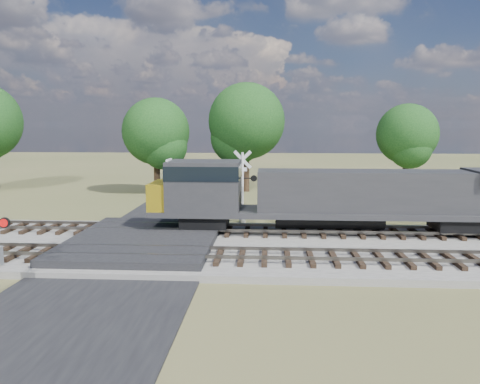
{
  "coord_description": "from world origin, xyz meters",
  "views": [
    {
      "loc": [
        6.15,
        -21.79,
        6.08
      ],
      "look_at": [
        4.68,
        2.0,
        2.65
      ],
      "focal_mm": 35.0,
      "sensor_mm": 36.0,
      "label": 1
    }
  ],
  "objects": [
    {
      "name": "ground",
      "position": [
        0.0,
        0.0,
        0.0
      ],
      "size": [
        160.0,
        160.0,
        0.0
      ],
      "primitive_type": "plane",
      "color": "#4A512B",
      "rests_on": "ground"
    },
    {
      "name": "ballast_bed",
      "position": [
        10.0,
        0.5,
        0.15
      ],
      "size": [
        140.0,
        10.0,
        0.3
      ],
      "primitive_type": "cube",
      "color": "gray",
      "rests_on": "ground"
    },
    {
      "name": "road",
      "position": [
        0.0,
        0.0,
        0.04
      ],
      "size": [
        7.0,
        60.0,
        0.08
      ],
      "primitive_type": "cube",
      "color": "black",
      "rests_on": "ground"
    },
    {
      "name": "crossing_panel",
      "position": [
        0.0,
        0.5,
        0.32
      ],
      "size": [
        7.0,
        9.0,
        0.62
      ],
      "primitive_type": "cube",
      "color": "#262628",
      "rests_on": "ground"
    },
    {
      "name": "track_near",
      "position": [
        3.12,
        -2.0,
        0.41
      ],
      "size": [
        140.0,
        2.6,
        0.33
      ],
      "color": "black",
      "rests_on": "ballast_bed"
    },
    {
      "name": "track_far",
      "position": [
        3.12,
        3.0,
        0.41
      ],
      "size": [
        140.0,
        2.6,
        0.33
      ],
      "color": "black",
      "rests_on": "ballast_bed"
    },
    {
      "name": "crossing_signal_far",
      "position": [
        4.43,
        7.06,
        1.88
      ],
      "size": [
        1.82,
        0.43,
        4.53
      ],
      "rotation": [
        0.0,
        0.0,
        3.02
      ],
      "color": "silver",
      "rests_on": "ground"
    },
    {
      "name": "equipment_shed",
      "position": [
        10.94,
        8.33,
        1.48
      ],
      "size": [
        5.32,
        5.32,
        2.92
      ],
      "rotation": [
        0.0,
        0.0,
        0.29
      ],
      "color": "#49311F",
      "rests_on": "ground"
    },
    {
      "name": "treeline",
      "position": [
        5.73,
        20.5,
        6.32
      ],
      "size": [
        83.69,
        11.05,
        10.43
      ],
      "color": "black",
      "rests_on": "ground"
    }
  ]
}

